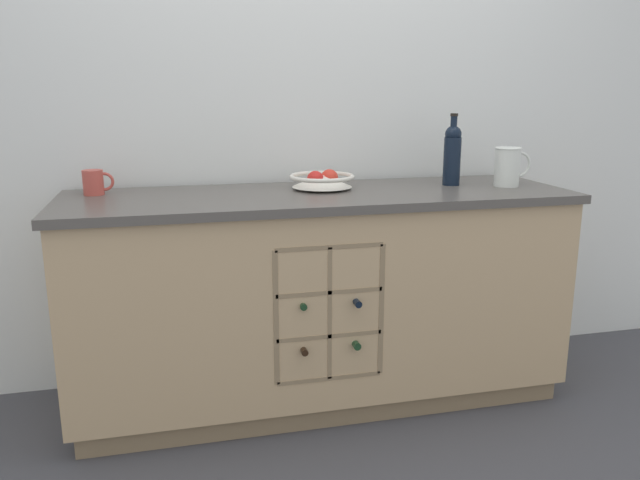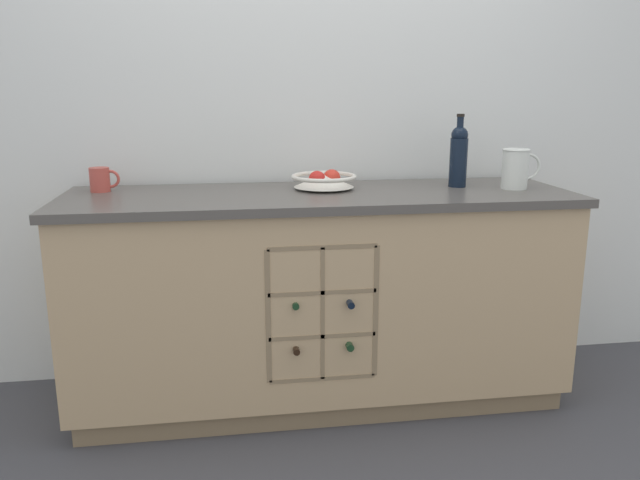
% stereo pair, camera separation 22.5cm
% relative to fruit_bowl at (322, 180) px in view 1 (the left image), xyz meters
% --- Properties ---
extents(ground_plane, '(14.00, 14.00, 0.00)m').
position_rel_fruit_bowl_xyz_m(ground_plane, '(-0.03, -0.09, -0.95)').
color(ground_plane, '#424247').
extents(back_wall, '(4.45, 0.06, 2.55)m').
position_rel_fruit_bowl_xyz_m(back_wall, '(-0.03, 0.28, 0.32)').
color(back_wall, silver).
rests_on(back_wall, ground_plane).
extents(kitchen_island, '(2.09, 0.67, 0.91)m').
position_rel_fruit_bowl_xyz_m(kitchen_island, '(-0.03, -0.09, -0.49)').
color(kitchen_island, '#8B7354').
rests_on(kitchen_island, ground_plane).
extents(fruit_bowl, '(0.28, 0.28, 0.08)m').
position_rel_fruit_bowl_xyz_m(fruit_bowl, '(0.00, 0.00, 0.00)').
color(fruit_bowl, silver).
rests_on(fruit_bowl, kitchen_island).
extents(white_pitcher, '(0.17, 0.11, 0.17)m').
position_rel_fruit_bowl_xyz_m(white_pitcher, '(0.81, -0.11, 0.05)').
color(white_pitcher, silver).
rests_on(white_pitcher, kitchen_island).
extents(ceramic_mug, '(0.12, 0.08, 0.10)m').
position_rel_fruit_bowl_xyz_m(ceramic_mug, '(-0.92, 0.07, 0.01)').
color(ceramic_mug, '#B7473D').
rests_on(ceramic_mug, kitchen_island).
extents(standing_wine_bottle, '(0.08, 0.08, 0.31)m').
position_rel_fruit_bowl_xyz_m(standing_wine_bottle, '(0.58, -0.02, 0.10)').
color(standing_wine_bottle, black).
rests_on(standing_wine_bottle, kitchen_island).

